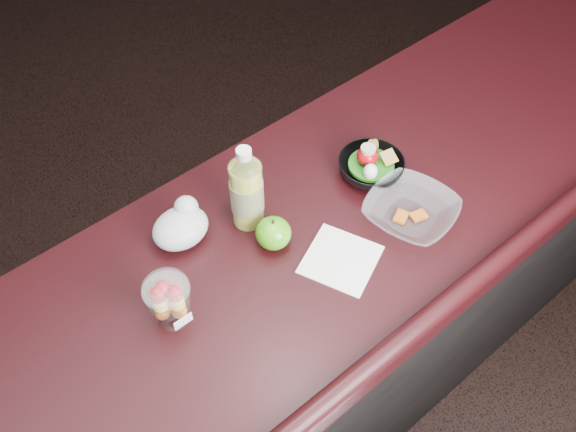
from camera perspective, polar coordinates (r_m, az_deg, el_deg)
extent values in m
cube|color=black|center=(1.98, -0.51, -12.11)|extent=(4.00, 0.65, 0.98)
cube|color=black|center=(1.54, -0.65, -3.46)|extent=(4.06, 0.71, 0.04)
cylinder|color=gold|center=(1.51, -3.67, 1.90)|extent=(0.07, 0.07, 0.19)
cylinder|color=white|center=(1.51, -3.67, 1.90)|extent=(0.08, 0.08, 0.19)
cone|color=white|center=(1.43, -3.89, 4.79)|extent=(0.07, 0.07, 0.03)
cylinder|color=white|center=(1.41, -3.95, 5.56)|extent=(0.04, 0.04, 0.02)
cylinder|color=#072D99|center=(1.51, -3.67, 1.90)|extent=(0.08, 0.08, 0.09)
ellipsoid|color=white|center=(1.35, -10.83, -6.36)|extent=(0.10, 0.10, 0.06)
ellipsoid|color=#2D8F10|center=(1.51, -1.31, -1.54)|extent=(0.09, 0.09, 0.08)
cylinder|color=black|center=(1.47, -1.34, -0.52)|extent=(0.01, 0.01, 0.01)
ellipsoid|color=silver|center=(1.53, -9.53, -1.07)|extent=(0.14, 0.11, 0.08)
sphere|color=silver|center=(1.53, -9.04, 0.75)|extent=(0.06, 0.06, 0.06)
imported|color=black|center=(1.67, 7.37, 4.26)|extent=(0.21, 0.21, 0.05)
cylinder|color=#0F470C|center=(1.67, 7.40, 4.52)|extent=(0.12, 0.12, 0.01)
ellipsoid|color=#A0060E|center=(1.65, 7.07, 5.33)|extent=(0.06, 0.06, 0.05)
cylinder|color=beige|center=(1.63, 7.15, 5.93)|extent=(0.04, 0.04, 0.01)
ellipsoid|color=white|center=(1.63, 7.34, 3.93)|extent=(0.04, 0.04, 0.05)
imported|color=silver|center=(1.59, 10.85, 0.40)|extent=(0.26, 0.26, 0.05)
cube|color=#990F0C|center=(1.60, 10.02, -0.07)|extent=(0.05, 0.04, 0.01)
cube|color=#990F0C|center=(1.61, 11.52, 0.02)|extent=(0.05, 0.04, 0.01)
cube|color=white|center=(1.51, 4.70, -3.88)|extent=(0.21, 0.21, 0.00)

